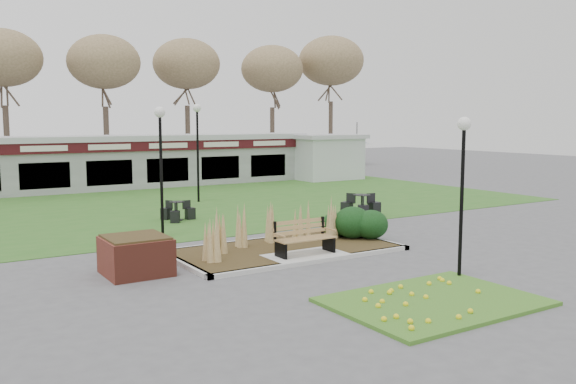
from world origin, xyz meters
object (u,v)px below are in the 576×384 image
lamp_post_mid_left (161,143)px  patio_umbrella (357,153)px  park_bench (303,237)px  food_pavilion (102,162)px  service_hut (326,156)px  bistro_set_b (177,214)px  lamp_post_near_left (463,162)px  lamp_post_far_right (197,131)px  brick_planter (136,255)px  bistro_set_c (361,209)px

lamp_post_mid_left → patio_umbrella: size_ratio=1.63×
park_bench → food_pavilion: 19.73m
service_hut → bistro_set_b: bearing=-144.3°
park_bench → lamp_post_near_left: size_ratio=0.45×
patio_umbrella → park_bench: bearing=-132.0°
bistro_set_b → food_pavilion: bearing=87.4°
food_pavilion → lamp_post_mid_left: bearing=-98.3°
service_hut → bistro_set_b: 17.35m
lamp_post_mid_left → service_hut: bearing=39.3°
park_bench → lamp_post_far_right: bearing=79.4°
food_pavilion → lamp_post_far_right: 8.19m
brick_planter → bistro_set_b: size_ratio=1.12×
lamp_post_near_left → food_pavilion: bearing=94.7°
service_hut → patio_umbrella: (2.50, 0.00, 0.13)m
service_hut → patio_umbrella: service_hut is taller
park_bench → brick_planter: 4.47m
park_bench → bistro_set_c: 7.56m
bistro_set_c → patio_umbrella: patio_umbrella is taller
lamp_post_near_left → lamp_post_mid_left: size_ratio=0.92×
bistro_set_c → lamp_post_far_right: bearing=116.4°
park_bench → service_hut: bearing=52.7°
park_bench → bistro_set_b: park_bench is taller
lamp_post_far_right → bistro_set_c: bearing=-63.6°
bistro_set_b → brick_planter: bearing=-119.1°
patio_umbrella → bistro_set_b: bearing=-148.6°
patio_umbrella → lamp_post_near_left: bearing=-123.2°
lamp_post_near_left → bistro_set_c: (3.93, 8.50, -2.48)m
brick_planter → food_pavilion: 19.49m
food_pavilion → lamp_post_near_left: (1.95, -23.46, 1.31)m
brick_planter → service_hut: bearing=43.5°
brick_planter → bistro_set_c: brick_planter is taller
food_pavilion → bistro_set_b: bearing=-92.6°
lamp_post_mid_left → bistro_set_c: size_ratio=2.60×
food_pavilion → patio_umbrella: 16.12m
service_hut → lamp_post_far_right: (-11.25, -5.71, 1.80)m
lamp_post_mid_left → bistro_set_b: bearing=59.7°
park_bench → lamp_post_far_right: size_ratio=0.38×
bistro_set_c → patio_umbrella: bearing=52.1°
brick_planter → food_pavilion: size_ratio=0.06×
lamp_post_far_right → bistro_set_b: size_ratio=3.35×
lamp_post_near_left → lamp_post_far_right: bearing=88.9°
service_hut → lamp_post_far_right: 12.75m
park_bench → service_hut: 22.32m
brick_planter → lamp_post_mid_left: bearing=61.7°
food_pavilion → lamp_post_far_right: bearing=-73.7°
lamp_post_mid_left → lamp_post_far_right: 8.37m
brick_planter → lamp_post_far_right: size_ratio=0.34×
park_bench → bistro_set_c: size_ratio=1.06×
lamp_post_near_left → patio_umbrella: bearing=56.8°
service_hut → lamp_post_near_left: lamp_post_near_left is taller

